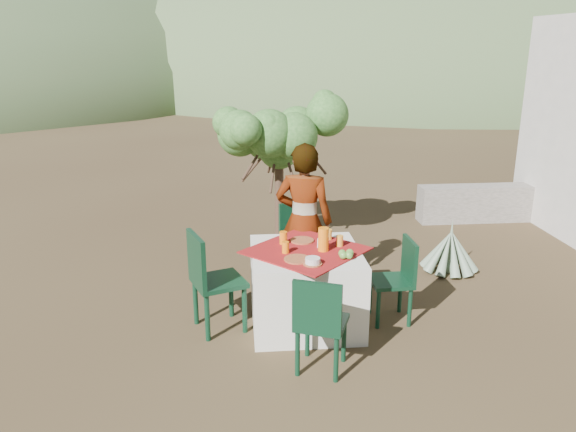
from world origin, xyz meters
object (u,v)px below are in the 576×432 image
object	(u,v)px
chair_near	(320,321)
chair_left	(210,277)
agave	(450,252)
juice_pitcher	(323,239)
table	(306,287)
chair_far	(300,239)
person	(304,221)
chair_right	(398,276)
shrub_tree	(283,141)

from	to	relation	value
chair_near	chair_left	xyz separation A→B (m)	(-0.91, 0.82, 0.06)
agave	juice_pitcher	size ratio (longest dim) A/B	3.25
chair_left	juice_pitcher	xyz separation A→B (m)	(1.06, 0.02, 0.33)
table	chair_left	xyz separation A→B (m)	(-0.90, -0.06, 0.16)
chair_far	chair_near	xyz separation A→B (m)	(-0.06, -1.91, -0.03)
person	juice_pitcher	distance (m)	0.72
juice_pitcher	agave	bearing A→B (deg)	34.70
chair_right	shrub_tree	xyz separation A→B (m)	(-0.93, 2.23, 0.95)
chair_right	agave	world-z (taller)	chair_right
chair_near	person	xyz separation A→B (m)	(0.05, 1.55, 0.35)
chair_left	agave	world-z (taller)	chair_left
person	table	bearing A→B (deg)	102.62
shrub_tree	agave	world-z (taller)	shrub_tree
table	chair_near	distance (m)	0.88
table	person	world-z (taller)	person
shrub_tree	agave	distance (m)	2.48
chair_right	person	size ratio (longest dim) A/B	0.50
agave	chair_left	bearing A→B (deg)	-156.50
chair_far	chair_right	distance (m)	1.34
chair_right	chair_far	bearing A→B (deg)	-142.50
person	chair_far	bearing A→B (deg)	-73.11
person	agave	distance (m)	1.97
table	shrub_tree	distance (m)	2.45
chair_left	agave	xyz separation A→B (m)	(2.78, 1.21, -0.30)
table	person	xyz separation A→B (m)	(0.06, 0.67, 0.45)
table	chair_left	world-z (taller)	chair_left
chair_near	shrub_tree	world-z (taller)	shrub_tree
person	agave	bearing A→B (deg)	-147.48
chair_far	person	xyz separation A→B (m)	(-0.00, -0.36, 0.33)
chair_left	chair_near	bearing A→B (deg)	-152.64
chair_far	chair_near	size ratio (longest dim) A/B	1.06
chair_far	chair_right	xyz separation A→B (m)	(0.84, -1.05, -0.04)
chair_right	shrub_tree	bearing A→B (deg)	-158.49
person	shrub_tree	bearing A→B (deg)	-68.99
chair_right	agave	xyz separation A→B (m)	(0.98, 1.17, -0.22)
agave	chair_right	bearing A→B (deg)	-129.98
chair_right	shrub_tree	size ratio (longest dim) A/B	0.46
agave	table	bearing A→B (deg)	-148.45
chair_far	juice_pitcher	xyz separation A→B (m)	(0.09, -1.07, 0.37)
chair_far	person	distance (m)	0.49
chair_far	chair_right	bearing A→B (deg)	-70.02
chair_left	person	distance (m)	1.24
chair_far	chair_right	size ratio (longest dim) A/B	1.09
juice_pitcher	shrub_tree	bearing A→B (deg)	94.79
agave	juice_pitcher	distance (m)	2.18
chair_right	person	xyz separation A→B (m)	(-0.84, 0.68, 0.37)
table	agave	world-z (taller)	table
shrub_tree	chair_near	bearing A→B (deg)	-89.31
table	person	distance (m)	0.81
person	juice_pitcher	bearing A→B (deg)	115.64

